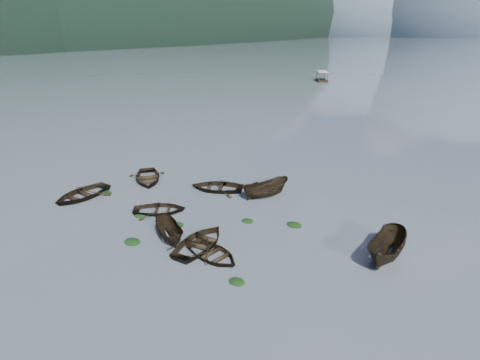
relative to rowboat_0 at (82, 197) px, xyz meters
The scene contains 22 objects.
ground_plane 12.78m from the rowboat_0, 21.60° to the right, with size 2400.00×2400.00×0.00m, color #535D68.
left_ridge_far 528.49m from the rowboat_0, 152.35° to the left, with size 560.00×1400.00×380.00m, color black.
haze_mtn_a 929.04m from the rowboat_0, 105.49° to the left, with size 520.00×520.00×280.00m, color #475666.
haze_mtn_b 896.59m from the rowboat_0, 93.08° to the left, with size 520.00×520.00×340.00m, color #475666.
rowboat_0 is the anchor object (origin of this frame).
rowboat_1 7.96m from the rowboat_0, 14.05° to the left, with size 3.01×4.21×0.87m, color black.
rowboat_2 11.43m from the rowboat_0, ahead, with size 1.51×4.01×1.55m, color black.
rowboat_3 13.76m from the rowboat_0, ahead, with size 3.40×4.77×0.99m, color black.
rowboat_4 15.26m from the rowboat_0, ahead, with size 2.92×4.09×0.85m, color black.
rowboat_5 25.18m from the rowboat_0, 13.06° to the left, with size 1.88×4.99×1.93m, color black.
rowboat_6 6.23m from the rowboat_0, 73.49° to the left, with size 3.57×5.00×1.04m, color black.
rowboat_7 11.94m from the rowboat_0, 43.20° to the left, with size 3.45×4.82×1.00m, color black.
rowboat_8 16.19m from the rowboat_0, 35.89° to the left, with size 1.68×4.47×1.73m, color black.
weed_clump_0 7.01m from the rowboat_0, ahead, with size 0.99×0.81×0.22m, color black.
weed_clump_1 9.41m from the rowboat_0, ahead, with size 0.98×0.79×0.22m, color black.
weed_clump_2 9.90m from the rowboat_0, 14.36° to the right, with size 1.22×0.98×0.26m, color black.
weed_clump_3 15.17m from the rowboat_0, 18.06° to the left, with size 0.93×0.79×0.21m, color black.
weed_clump_4 18.16m from the rowboat_0, ahead, with size 1.00×0.79×0.21m, color black.
weed_clump_5 1.99m from the rowboat_0, 58.08° to the left, with size 1.16×0.94×0.25m, color black.
weed_clump_6 10.51m from the rowboat_0, ahead, with size 0.95×0.79×0.20m, color black.
weed_clump_7 18.73m from the rowboat_0, 19.35° to the left, with size 1.15×0.92×0.25m, color black.
pontoon_left 86.32m from the rowboat_0, 99.82° to the left, with size 2.75×6.60×2.53m, color black, non-canonical shape.
Camera 1 is at (16.74, -11.76, 13.83)m, focal length 28.00 mm.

